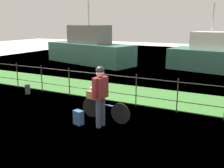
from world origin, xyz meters
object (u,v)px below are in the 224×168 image
at_px(backpack_on_paving, 78,117).
at_px(wooden_crate, 94,95).
at_px(cyclist_person, 100,91).
at_px(mooring_bollard, 28,89).
at_px(bicycle_main, 105,109).
at_px(moored_boat_near, 210,56).
at_px(moored_boat_mid, 89,49).
at_px(terrier_dog, 95,88).

bearing_deg(backpack_on_paving, wooden_crate, -83.92).
height_order(cyclist_person, mooring_bollard, cyclist_person).
height_order(bicycle_main, mooring_bollard, bicycle_main).
bearing_deg(cyclist_person, bicycle_main, 105.96).
distance_m(moored_boat_near, moored_boat_mid, 7.94).
relative_size(backpack_on_paving, mooring_bollard, 1.02).
distance_m(cyclist_person, mooring_bollard, 4.60).
height_order(wooden_crate, mooring_bollard, wooden_crate).
relative_size(bicycle_main, terrier_dog, 5.09).
bearing_deg(wooden_crate, cyclist_person, -44.56).
bearing_deg(backpack_on_paving, mooring_bollard, -8.60).
bearing_deg(mooring_bollard, moored_boat_near, 57.66).
relative_size(bicycle_main, cyclist_person, 0.97).
height_order(bicycle_main, terrier_dog, terrier_dog).
height_order(terrier_dog, moored_boat_near, moored_boat_near).
distance_m(bicycle_main, terrier_dog, 0.68).
xyz_separation_m(terrier_dog, backpack_on_paving, (-0.14, -0.66, -0.71)).
relative_size(wooden_crate, cyclist_person, 0.22).
bearing_deg(bicycle_main, mooring_bollard, 165.48).
distance_m(terrier_dog, backpack_on_paving, 0.98).
distance_m(backpack_on_paving, moored_boat_mid, 11.36).
distance_m(terrier_dog, mooring_bollard, 3.99).
bearing_deg(moored_boat_mid, bicycle_main, -55.29).
xyz_separation_m(backpack_on_paving, mooring_bollard, (-3.64, 1.70, -0.00)).
relative_size(cyclist_person, moored_boat_mid, 0.24).
bearing_deg(terrier_dog, mooring_bollard, 164.63).
bearing_deg(moored_boat_mid, terrier_dog, -56.70).
relative_size(backpack_on_paving, moored_boat_near, 0.08).
distance_m(terrier_dog, moored_boat_mid, 10.85).
bearing_deg(bicycle_main, moored_boat_mid, 124.71).
xyz_separation_m(backpack_on_paving, moored_boat_near, (2.07, 10.71, 0.66)).
bearing_deg(backpack_on_paving, bicycle_main, -111.61).
relative_size(mooring_bollard, moored_boat_near, 0.08).
height_order(wooden_crate, moored_boat_near, moored_boat_near).
height_order(terrier_dog, cyclist_person, cyclist_person).
distance_m(mooring_bollard, moored_boat_mid, 8.36).
bearing_deg(backpack_on_paving, terrier_dog, -86.03).
distance_m(terrier_dog, cyclist_person, 0.69).
bearing_deg(wooden_crate, mooring_bollard, 164.57).
distance_m(wooden_crate, backpack_on_paving, 0.85).
bearing_deg(moored_boat_near, mooring_bollard, -122.34).
relative_size(wooden_crate, backpack_on_paving, 0.93).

